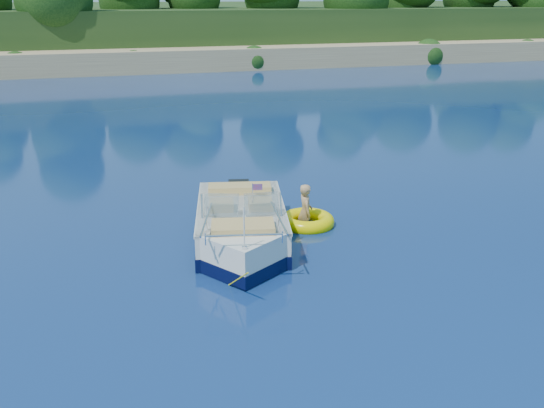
{
  "coord_description": "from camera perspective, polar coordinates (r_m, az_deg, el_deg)",
  "views": [
    {
      "loc": [
        -3.57,
        -7.63,
        5.08
      ],
      "look_at": [
        -0.04,
        4.04,
        0.85
      ],
      "focal_mm": 40.0,
      "sensor_mm": 36.0,
      "label": 1
    }
  ],
  "objects": [
    {
      "name": "ground",
      "position": [
        9.84,
        7.23,
        -12.11
      ],
      "size": [
        160.0,
        160.0,
        0.0
      ],
      "primitive_type": "plane",
      "color": "#0A1B4B",
      "rests_on": "ground"
    },
    {
      "name": "motorboat",
      "position": [
        12.93,
        -2.88,
        -2.4
      ],
      "size": [
        2.58,
        5.18,
        1.75
      ],
      "rotation": [
        0.0,
        0.0,
        -0.22
      ],
      "color": "silver",
      "rests_on": "ground"
    },
    {
      "name": "boy",
      "position": [
        14.2,
        3.1,
        -1.86
      ],
      "size": [
        0.41,
        0.78,
        1.48
      ],
      "primitive_type": "imported",
      "rotation": [
        0.0,
        -0.17,
        1.47
      ],
      "color": "tan",
      "rests_on": "ground"
    },
    {
      "name": "tow_tube",
      "position": [
        14.1,
        3.3,
        -1.63
      ],
      "size": [
        1.55,
        1.55,
        0.34
      ],
      "rotation": [
        0.0,
        0.0,
        0.23
      ],
      "color": "#FFE600",
      "rests_on": "ground"
    },
    {
      "name": "shoreline",
      "position": [
        71.61,
        -14.47,
        15.26
      ],
      "size": [
        170.0,
        59.0,
        6.0
      ],
      "color": "#927854",
      "rests_on": "ground"
    }
  ]
}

